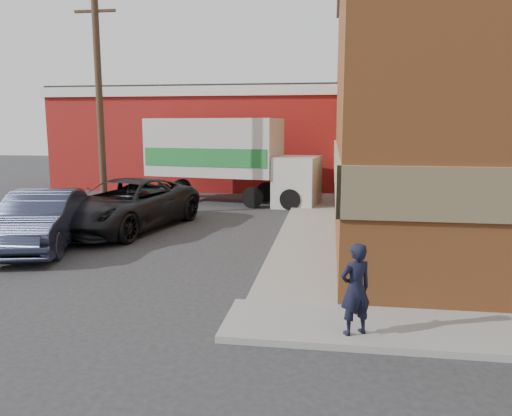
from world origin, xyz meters
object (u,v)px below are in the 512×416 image
at_px(box_truck, 230,155).
at_px(warehouse, 208,137).
at_px(man, 355,289).
at_px(suv_a, 125,205).
at_px(utility_pole, 99,93).
at_px(sedan, 42,220).

bearing_deg(box_truck, warehouse, 120.74).
distance_m(man, suv_a, 10.77).
xyz_separation_m(utility_pole, man, (9.25, -10.35, -3.86)).
relative_size(warehouse, utility_pole, 1.81).
height_order(utility_pole, man, utility_pole).
bearing_deg(sedan, warehouse, 71.84).
height_order(utility_pole, sedan, utility_pole).
distance_m(man, box_truck, 15.18).
distance_m(warehouse, sedan, 16.41).
bearing_deg(utility_pole, sedan, -83.50).
height_order(man, box_truck, box_truck).
distance_m(warehouse, man, 22.79).
height_order(warehouse, man, warehouse).
distance_m(utility_pole, man, 14.41).
xyz_separation_m(warehouse, utility_pole, (-1.50, -11.00, 1.93)).
xyz_separation_m(utility_pole, box_truck, (4.24, 3.92, -2.54)).
xyz_separation_m(warehouse, man, (7.75, -21.35, -1.92)).
bearing_deg(man, warehouse, -100.48).
xyz_separation_m(man, suv_a, (-7.33, 7.88, -0.03)).
bearing_deg(man, suv_a, -77.53).
bearing_deg(suv_a, utility_pole, 140.03).
height_order(sedan, suv_a, suv_a).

